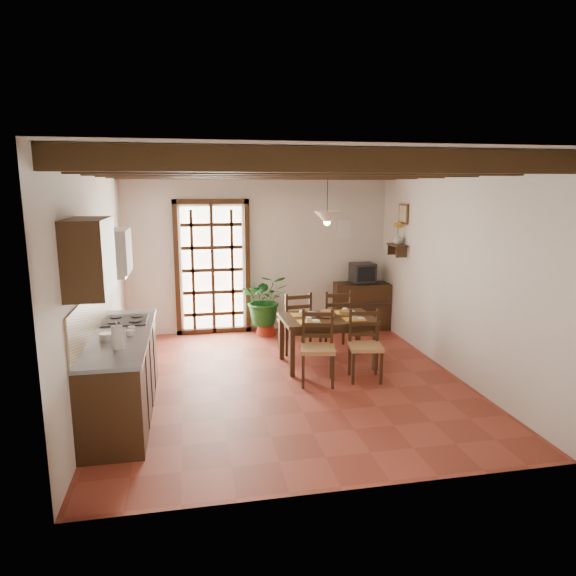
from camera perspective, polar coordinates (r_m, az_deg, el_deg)
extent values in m
plane|color=maroon|center=(6.77, -0.19, -10.27)|extent=(5.00, 5.00, 0.00)
cube|color=silver|center=(8.84, -3.25, 4.17)|extent=(4.50, 0.02, 2.80)
cube|color=silver|center=(4.02, 6.52, -4.45)|extent=(4.50, 0.02, 2.80)
cube|color=silver|center=(6.38, -20.48, 0.73)|extent=(0.02, 5.00, 2.80)
cube|color=silver|center=(7.16, 17.79, 1.99)|extent=(0.02, 5.00, 2.80)
cube|color=white|center=(6.31, -0.20, 14.11)|extent=(4.50, 5.00, 0.02)
cube|color=black|center=(4.26, 5.26, 13.97)|extent=(4.50, 0.14, 0.20)
cube|color=black|center=(5.08, 2.54, 13.56)|extent=(4.50, 0.14, 0.20)
cube|color=black|center=(5.90, 0.58, 13.24)|extent=(4.50, 0.14, 0.20)
cube|color=black|center=(6.72, -0.89, 12.99)|extent=(4.50, 0.14, 0.20)
cube|color=black|center=(7.55, -2.04, 12.79)|extent=(4.50, 0.14, 0.20)
cube|color=black|center=(8.38, -2.96, 12.63)|extent=(4.50, 0.14, 0.20)
cube|color=white|center=(8.80, -8.39, 2.06)|extent=(1.01, 0.02, 2.11)
cube|color=black|center=(8.64, -8.59, 9.49)|extent=(1.26, 0.10, 0.08)
cube|color=black|center=(8.74, -12.24, 1.87)|extent=(0.08, 0.10, 2.28)
cube|color=black|center=(8.80, -4.53, 2.14)|extent=(0.08, 0.10, 2.28)
cube|color=black|center=(8.73, -8.36, 1.99)|extent=(1.01, 0.03, 2.02)
cube|color=black|center=(6.00, -17.90, -9.24)|extent=(0.60, 2.20, 0.88)
cube|color=slate|center=(5.86, -18.17, -5.01)|extent=(0.64, 2.25, 0.04)
cube|color=tan|center=(5.85, -21.08, -2.91)|extent=(0.02, 2.20, 0.50)
cube|color=black|center=(5.01, -21.21, 3.22)|extent=(0.35, 0.80, 0.70)
cube|color=white|center=(6.25, -18.96, 3.88)|extent=(0.38, 0.60, 0.50)
cube|color=silver|center=(6.28, -18.80, 1.44)|extent=(0.32, 0.55, 0.04)
cube|color=black|center=(6.38, -17.60, -3.44)|extent=(0.50, 0.55, 0.02)
cylinder|color=white|center=(5.30, -18.43, -5.29)|extent=(0.11, 0.11, 0.24)
cylinder|color=silver|center=(5.62, -19.52, -5.25)|extent=(0.14, 0.14, 0.10)
cube|color=#321F10|center=(7.19, 4.41, -3.39)|extent=(1.29, 0.84, 0.05)
cube|color=#321F10|center=(7.21, 4.40, -3.92)|extent=(1.16, 0.76, 0.09)
cube|color=#321F10|center=(7.79, 7.77, -4.97)|extent=(0.07, 0.07, 0.65)
cube|color=#321F10|center=(7.49, -0.72, -5.54)|extent=(0.07, 0.07, 0.65)
cube|color=#321F10|center=(7.15, 9.70, -6.51)|extent=(0.07, 0.07, 0.65)
cube|color=#321F10|center=(6.82, 0.46, -7.22)|extent=(0.07, 0.07, 0.65)
cube|color=#B3834C|center=(6.55, 3.33, -6.77)|extent=(0.51, 0.49, 0.05)
cube|color=black|center=(6.65, 3.31, -4.38)|extent=(0.43, 0.13, 0.47)
cube|color=black|center=(6.63, 3.31, -8.66)|extent=(0.49, 0.47, 0.46)
cube|color=#B3834C|center=(6.75, 8.61, -6.46)|extent=(0.48, 0.46, 0.05)
cube|color=black|center=(6.84, 8.42, -4.21)|extent=(0.42, 0.11, 0.46)
cube|color=black|center=(6.82, 8.55, -8.25)|extent=(0.46, 0.44, 0.45)
cube|color=#B3834C|center=(7.79, 0.74, -3.77)|extent=(0.48, 0.46, 0.05)
cube|color=black|center=(7.57, 1.16, -2.35)|extent=(0.44, 0.09, 0.48)
cube|color=black|center=(7.85, 0.74, -5.41)|extent=(0.46, 0.44, 0.47)
cube|color=#B3834C|center=(7.95, 5.25, -3.50)|extent=(0.45, 0.43, 0.05)
cube|color=black|center=(7.73, 5.62, -2.11)|extent=(0.44, 0.05, 0.48)
cube|color=black|center=(8.01, 5.22, -5.12)|extent=(0.43, 0.41, 0.47)
cube|color=gold|center=(6.94, 2.29, -4.21)|extent=(0.29, 0.22, 0.01)
cube|color=gold|center=(7.11, 7.33, -3.92)|extent=(0.29, 0.22, 0.01)
cube|color=gold|center=(7.32, 1.57, -3.39)|extent=(0.29, 0.22, 0.01)
cube|color=gold|center=(7.48, 6.36, -3.14)|extent=(0.29, 0.22, 0.01)
cylinder|color=olive|center=(7.19, 4.41, -3.30)|extent=(0.20, 0.20, 0.08)
imported|color=white|center=(7.16, 2.56, -3.02)|extent=(0.24, 0.24, 0.05)
cube|color=black|center=(9.16, 8.17, -1.98)|extent=(1.00, 0.53, 0.82)
cube|color=black|center=(9.04, 8.28, 1.71)|extent=(0.41, 0.38, 0.33)
cube|color=black|center=(8.88, 8.65, 1.53)|extent=(0.32, 0.04, 0.25)
cube|color=white|center=(9.11, 6.20, 6.54)|extent=(0.25, 0.03, 0.32)
cone|color=maroon|center=(8.76, -2.50, -4.50)|extent=(0.34, 0.34, 0.21)
imported|color=#144C19|center=(8.65, -2.52, -1.56)|extent=(2.22, 1.96, 2.26)
cube|color=black|center=(8.52, 12.05, 4.69)|extent=(0.20, 0.42, 0.03)
cube|color=black|center=(8.38, 12.48, 3.95)|extent=(0.18, 0.03, 0.18)
cube|color=black|center=(8.69, 11.59, 4.23)|extent=(0.18, 0.03, 0.18)
imported|color=#B2BFB2|center=(8.51, 12.08, 5.36)|extent=(0.15, 0.15, 0.15)
sphere|color=gold|center=(8.49, 12.14, 6.77)|extent=(0.14, 0.14, 0.14)
cylinder|color=#144C19|center=(8.51, 12.10, 5.76)|extent=(0.01, 0.01, 0.28)
cube|color=brown|center=(8.52, 12.72, 8.04)|extent=(0.03, 0.32, 0.32)
cube|color=#C3B292|center=(8.51, 12.63, 8.04)|extent=(0.01, 0.26, 0.26)
cylinder|color=black|center=(7.06, 4.41, 10.93)|extent=(0.01, 0.01, 0.70)
cone|color=beige|center=(7.07, 4.36, 7.93)|extent=(0.36, 0.36, 0.14)
sphere|color=#FFD88C|center=(7.07, 4.35, 7.28)|extent=(0.09, 0.09, 0.09)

